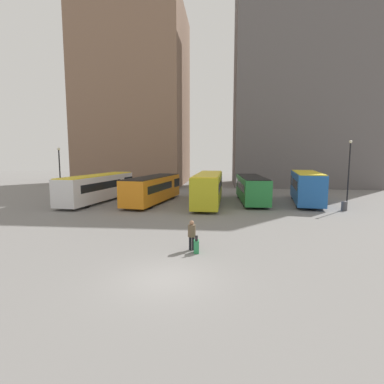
{
  "coord_description": "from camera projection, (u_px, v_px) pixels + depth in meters",
  "views": [
    {
      "loc": [
        2.27,
        -11.6,
        5.07
      ],
      "look_at": [
        -0.5,
        16.22,
        1.62
      ],
      "focal_mm": 28.0,
      "sensor_mm": 36.0,
      "label": 1
    }
  ],
  "objects": [
    {
      "name": "lamp_post_1",
      "position": [
        60.0,
        172.0,
        29.23
      ],
      "size": [
        0.28,
        0.28,
        5.82
      ],
      "color": "black",
      "rests_on": "ground_plane"
    },
    {
      "name": "traveler",
      "position": [
        192.0,
        232.0,
        15.98
      ],
      "size": [
        0.45,
        0.45,
        1.62
      ],
      "rotation": [
        0.0,
        0.0,
        1.65
      ],
      "color": "black",
      "rests_on": "ground_plane"
    },
    {
      "name": "bus_4",
      "position": [
        306.0,
        186.0,
        31.59
      ],
      "size": [
        4.0,
        10.02,
        3.31
      ],
      "rotation": [
        0.0,
        0.0,
        1.42
      ],
      "color": "#1E56A3",
      "rests_on": "ground_plane"
    },
    {
      "name": "building_block_right",
      "position": [
        302.0,
        76.0,
        49.26
      ],
      "size": [
        21.86,
        13.41,
        35.9
      ],
      "color": "#5B5656",
      "rests_on": "ground_plane"
    },
    {
      "name": "bus_3",
      "position": [
        252.0,
        188.0,
        32.45
      ],
      "size": [
        2.85,
        10.0,
        2.8
      ],
      "rotation": [
        0.0,
        0.0,
        1.61
      ],
      "color": "#237A38",
      "rests_on": "ground_plane"
    },
    {
      "name": "bus_1",
      "position": [
        153.0,
        188.0,
        32.04
      ],
      "size": [
        4.25,
        11.11,
        2.83
      ],
      "rotation": [
        0.0,
        0.0,
        1.41
      ],
      "color": "orange",
      "rests_on": "ground_plane"
    },
    {
      "name": "ground_plane",
      "position": [
        165.0,
        279.0,
        12.3
      ],
      "size": [
        160.0,
        160.0,
        0.0
      ],
      "primitive_type": "plane",
      "color": "slate"
    },
    {
      "name": "trash_bin",
      "position": [
        344.0,
        206.0,
        27.5
      ],
      "size": [
        0.52,
        0.52,
        0.85
      ],
      "color": "#47474C",
      "rests_on": "ground_plane"
    },
    {
      "name": "lamp_post_0",
      "position": [
        349.0,
        170.0,
        27.75
      ],
      "size": [
        0.28,
        0.28,
        6.43
      ],
      "color": "black",
      "rests_on": "ground_plane"
    },
    {
      "name": "building_block_left",
      "position": [
        137.0,
        98.0,
        52.37
      ],
      "size": [
        16.75,
        17.58,
        29.99
      ],
      "color": "#7F604C",
      "rests_on": "ground_plane"
    },
    {
      "name": "bus_0",
      "position": [
        99.0,
        187.0,
        32.8
      ],
      "size": [
        4.14,
        12.45,
        2.96
      ],
      "rotation": [
        0.0,
        0.0,
        1.43
      ],
      "color": "silver",
      "rests_on": "ground_plane"
    },
    {
      "name": "bus_2",
      "position": [
        208.0,
        187.0,
        31.05
      ],
      "size": [
        2.8,
        11.52,
        3.2
      ],
      "rotation": [
        0.0,
        0.0,
        1.54
      ],
      "color": "gold",
      "rests_on": "ground_plane"
    },
    {
      "name": "suitcase",
      "position": [
        196.0,
        246.0,
        15.6
      ],
      "size": [
        0.3,
        0.45,
        0.96
      ],
      "rotation": [
        0.0,
        0.0,
        1.65
      ],
      "color": "#28844C",
      "rests_on": "ground_plane"
    }
  ]
}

